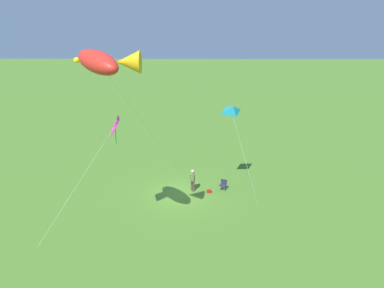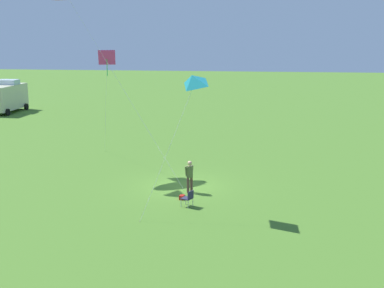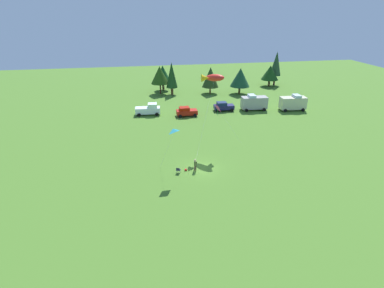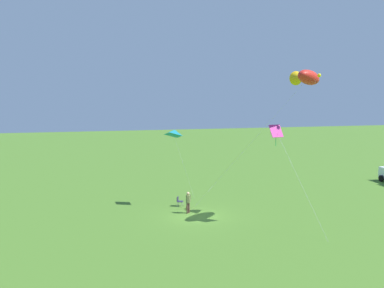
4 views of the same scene
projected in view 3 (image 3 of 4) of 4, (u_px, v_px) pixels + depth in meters
ground_plane at (202, 168)px, 41.29m from camera, size 160.00×160.00×0.00m
person_kite_flyer at (195, 164)px, 40.22m from camera, size 0.49×0.52×1.74m
folding_chair at (178, 170)px, 39.89m from camera, size 0.64×0.64×0.82m
backpack_on_grass at (186, 170)px, 40.65m from camera, size 0.36×0.28×0.22m
truck_white_pickup at (149, 109)px, 61.30m from camera, size 5.10×2.64×2.34m
car_red_sedan at (186, 111)px, 60.57m from camera, size 4.23×2.26×1.89m
car_navy_hatch at (223, 106)px, 63.69m from camera, size 4.25×2.30×1.89m
van_motorhome_grey at (254, 102)px, 63.93m from camera, size 5.50×2.81×3.34m
van_camper_beige at (293, 103)px, 63.76m from camera, size 5.53×2.89×3.34m
treeline_distant at (218, 74)px, 77.01m from camera, size 36.25×11.60×9.21m
kite_large_fish at (212, 78)px, 43.93m from camera, size 6.14×9.48×11.48m
kite_delta_teal at (173, 131)px, 37.17m from camera, size 2.62×3.05×6.70m
kite_diamond_rainbow at (218, 109)px, 43.49m from camera, size 5.08×2.25×7.35m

